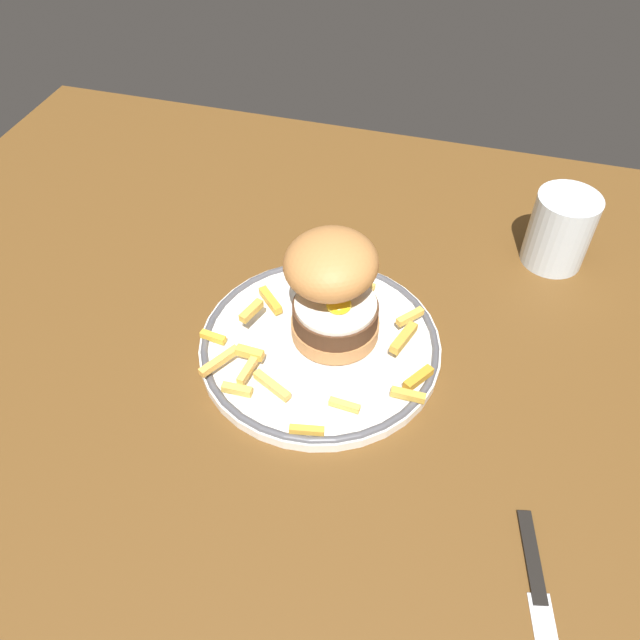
{
  "coord_description": "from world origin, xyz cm",
  "views": [
    {
      "loc": [
        6.94,
        -46.53,
        52.07
      ],
      "look_at": [
        -5.17,
        -3.73,
        4.6
      ],
      "focal_mm": 35.45,
      "sensor_mm": 36.0,
      "label": 1
    }
  ],
  "objects_px": {
    "knife": "(540,599)",
    "burger": "(333,288)",
    "dinner_plate": "(320,344)",
    "water_glass": "(558,234)"
  },
  "relations": [
    {
      "from": "knife",
      "to": "burger",
      "type": "bearing_deg",
      "value": 135.7
    },
    {
      "from": "dinner_plate",
      "to": "water_glass",
      "type": "distance_m",
      "value": 0.32
    },
    {
      "from": "water_glass",
      "to": "knife",
      "type": "bearing_deg",
      "value": -89.32
    },
    {
      "from": "burger",
      "to": "dinner_plate",
      "type": "bearing_deg",
      "value": -110.26
    },
    {
      "from": "burger",
      "to": "knife",
      "type": "height_order",
      "value": "burger"
    },
    {
      "from": "water_glass",
      "to": "burger",
      "type": "bearing_deg",
      "value": -138.9
    },
    {
      "from": "burger",
      "to": "water_glass",
      "type": "xyz_separation_m",
      "value": [
        0.23,
        0.2,
        -0.04
      ]
    },
    {
      "from": "dinner_plate",
      "to": "knife",
      "type": "bearing_deg",
      "value": -40.64
    },
    {
      "from": "water_glass",
      "to": "knife",
      "type": "distance_m",
      "value": 0.43
    },
    {
      "from": "dinner_plate",
      "to": "burger",
      "type": "xyz_separation_m",
      "value": [
        0.01,
        0.02,
        0.07
      ]
    }
  ]
}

